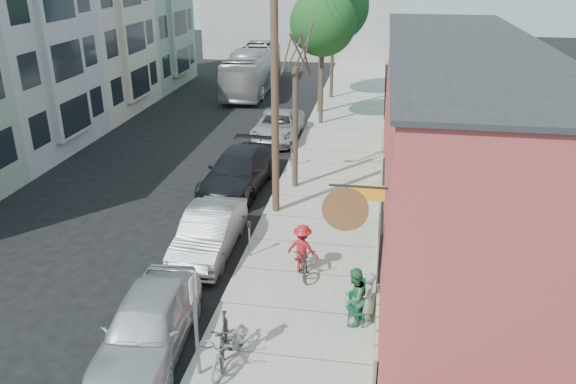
% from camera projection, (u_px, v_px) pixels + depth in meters
% --- Properties ---
extents(ground, '(120.00, 120.00, 0.00)m').
position_uv_depth(ground, '(177.00, 266.00, 18.31)').
color(ground, black).
extents(sidewalk, '(4.50, 58.00, 0.15)m').
position_uv_depth(sidewalk, '(336.00, 159.00, 27.63)').
color(sidewalk, '#A5A499').
rests_on(sidewalk, ground).
extents(cafe_building, '(6.60, 20.20, 6.61)m').
position_uv_depth(cafe_building, '(456.00, 137.00, 20.20)').
color(cafe_building, '#AE4240').
rests_on(cafe_building, ground).
extents(apartment_row, '(6.30, 32.00, 9.00)m').
position_uv_depth(apartment_row, '(53.00, 50.00, 31.05)').
color(apartment_row, '#8DA188').
rests_on(apartment_row, ground).
extents(sign_post, '(0.07, 0.45, 2.80)m').
position_uv_depth(sign_post, '(195.00, 315.00, 12.73)').
color(sign_post, slate).
rests_on(sign_post, sidewalk).
extents(parking_meter_near, '(0.14, 0.14, 1.24)m').
position_uv_depth(parking_meter_near, '(249.00, 233.00, 18.31)').
color(parking_meter_near, slate).
rests_on(parking_meter_near, sidewalk).
extents(parking_meter_far, '(0.14, 0.14, 1.24)m').
position_uv_depth(parking_meter_far, '(291.00, 150.00, 26.14)').
color(parking_meter_far, slate).
rests_on(parking_meter_far, sidewalk).
extents(utility_pole_near, '(3.57, 0.28, 10.00)m').
position_uv_depth(utility_pole_near, '(273.00, 76.00, 19.89)').
color(utility_pole_near, '#503A28').
rests_on(utility_pole_near, sidewalk).
extents(utility_pole_far, '(1.80, 0.28, 10.00)m').
position_uv_depth(utility_pole_far, '(321.00, 27.00, 33.64)').
color(utility_pole_far, '#503A28').
rests_on(utility_pole_far, sidewalk).
extents(tree_bare, '(0.24, 0.24, 5.09)m').
position_uv_depth(tree_bare, '(295.00, 129.00, 23.26)').
color(tree_bare, '#44392C').
rests_on(tree_bare, sidewalk).
extents(tree_leafy_mid, '(3.71, 3.71, 7.59)m').
position_uv_depth(tree_leafy_mid, '(323.00, 23.00, 31.08)').
color(tree_leafy_mid, '#44392C').
rests_on(tree_leafy_mid, sidewalk).
extents(tree_leafy_far, '(4.66, 4.66, 8.39)m').
position_uv_depth(tree_leafy_far, '(334.00, 7.00, 36.93)').
color(tree_leafy_far, '#44392C').
rests_on(tree_leafy_far, sidewalk).
extents(patio_chair_a, '(0.52, 0.52, 0.88)m').
position_uv_depth(patio_chair_a, '(362.00, 296.00, 15.66)').
color(patio_chair_a, '#13452F').
rests_on(patio_chair_a, sidewalk).
extents(patio_chair_b, '(0.63, 0.63, 0.88)m').
position_uv_depth(patio_chair_b, '(356.00, 310.00, 15.04)').
color(patio_chair_b, '#13452F').
rests_on(patio_chair_b, sidewalk).
extents(patron_grey, '(0.48, 0.64, 1.57)m').
position_uv_depth(patron_grey, '(367.00, 299.00, 14.88)').
color(patron_grey, gray).
rests_on(patron_grey, sidewalk).
extents(patron_green, '(0.90, 1.00, 1.68)m').
position_uv_depth(patron_green, '(354.00, 297.00, 14.88)').
color(patron_green, '#2F7649').
rests_on(patron_green, sidewalk).
extents(cyclist, '(1.16, 0.85, 1.61)m').
position_uv_depth(cyclist, '(302.00, 249.00, 17.39)').
color(cyclist, maroon).
rests_on(cyclist, sidewalk).
extents(cyclist_bike, '(1.15, 2.06, 1.02)m').
position_uv_depth(cyclist_bike, '(302.00, 257.00, 17.50)').
color(cyclist_bike, black).
rests_on(cyclist_bike, sidewalk).
extents(parked_bike_a, '(0.85, 1.89, 1.10)m').
position_uv_depth(parked_bike_a, '(224.00, 338.00, 13.75)').
color(parked_bike_a, black).
rests_on(parked_bike_a, sidewalk).
extents(parked_bike_b, '(0.96, 2.03, 1.02)m').
position_uv_depth(parked_bike_b, '(229.00, 347.00, 13.50)').
color(parked_bike_b, slate).
rests_on(parked_bike_b, sidewalk).
extents(car_0, '(2.33, 4.95, 1.64)m').
position_uv_depth(car_0, '(148.00, 324.00, 14.07)').
color(car_0, '#B2B5BA').
rests_on(car_0, ground).
extents(car_1, '(1.68, 4.67, 1.53)m').
position_uv_depth(car_1, '(209.00, 232.00, 18.84)').
color(car_1, gray).
rests_on(car_1, ground).
extents(car_2, '(2.69, 5.81, 1.64)m').
position_uv_depth(car_2, '(239.00, 171.00, 24.01)').
color(car_2, black).
rests_on(car_2, ground).
extents(car_3, '(2.49, 5.31, 1.47)m').
position_uv_depth(car_3, '(278.00, 126.00, 30.63)').
color(car_3, '#B8BAC1').
rests_on(car_3, ground).
extents(bus, '(3.01, 11.18, 3.09)m').
position_uv_depth(bus, '(253.00, 70.00, 41.26)').
color(bus, silver).
rests_on(bus, ground).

